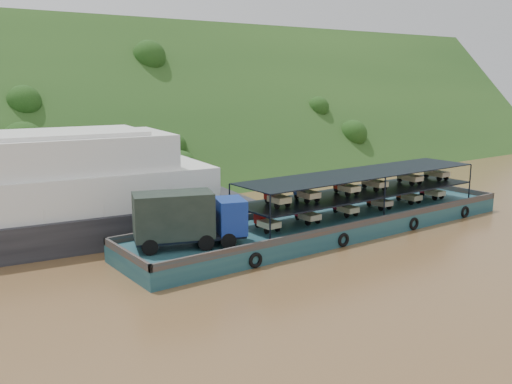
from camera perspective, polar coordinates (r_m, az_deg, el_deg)
ground at (r=45.55m, az=4.27°, el=-4.26°), size 160.00×160.00×0.00m
hillside at (r=75.97m, az=-13.58°, el=1.81°), size 140.00×39.60×39.60m
cargo_barge at (r=45.06m, az=6.06°, el=-2.85°), size 35.00×7.18×4.93m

